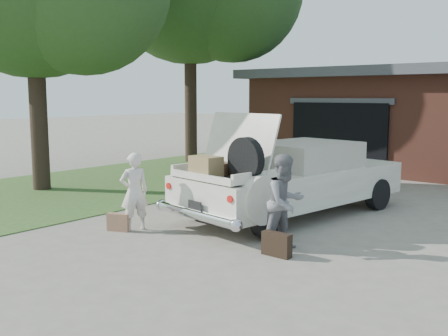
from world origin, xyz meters
The scene contains 7 objects.
ground centered at (0.00, 0.00, 0.00)m, with size 90.00×90.00×0.00m, color gray.
grass_strip centered at (-5.50, 3.00, 0.01)m, with size 6.00×16.00×0.02m, color #2D4C1E.
sedan centered at (0.49, 2.18, 0.77)m, with size 2.72×5.42×2.11m.
woman_left centered at (-1.04, -0.68, 0.71)m, with size 0.52×0.34×1.42m, color silver.
woman_right centered at (1.71, 0.04, 0.77)m, with size 0.74×0.58×1.53m, color slate.
suitcase_left centered at (-1.23, -0.90, 0.16)m, with size 0.42×0.13×0.32m, color #9E6E50.
suitcase_right centered at (1.80, -0.31, 0.18)m, with size 0.48×0.15×0.37m, color black.
Camera 1 is at (6.12, -6.78, 2.44)m, focal length 42.00 mm.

